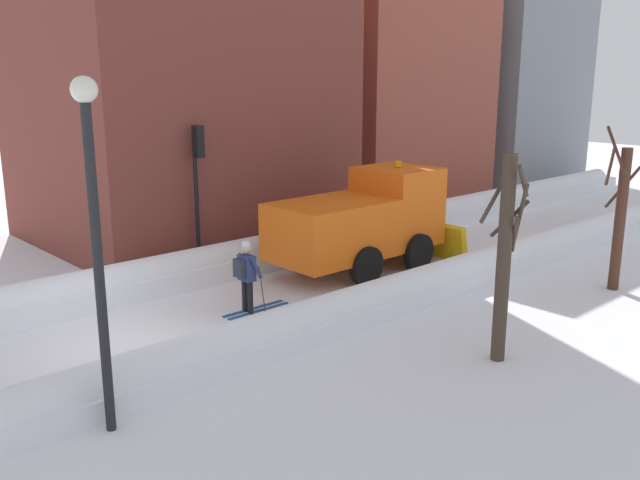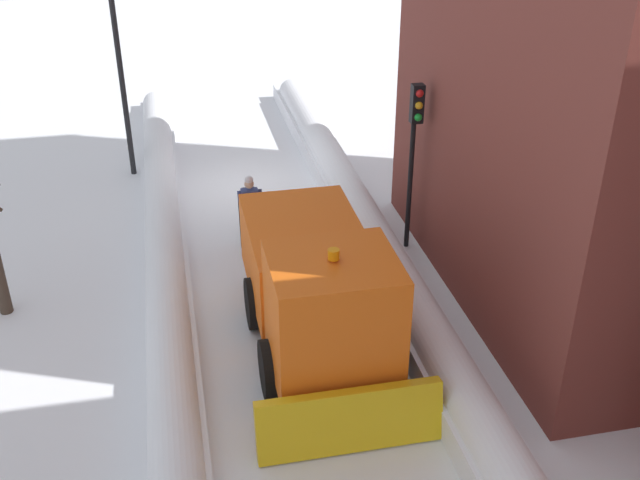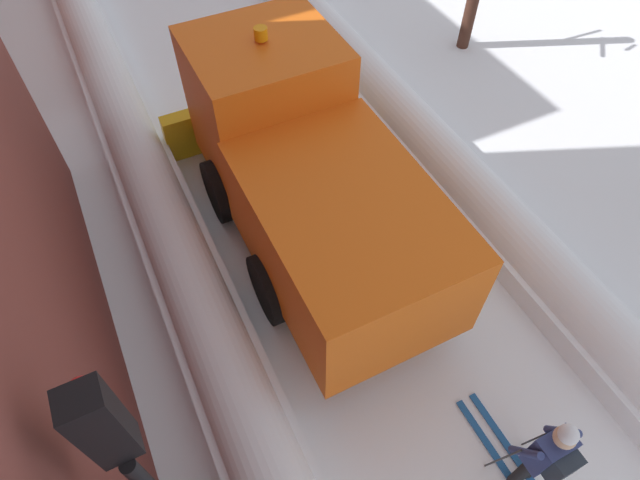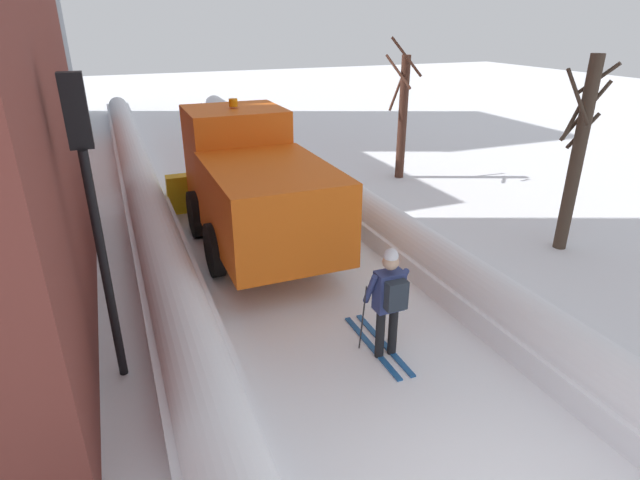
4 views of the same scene
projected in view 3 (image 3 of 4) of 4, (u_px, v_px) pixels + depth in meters
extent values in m
plane|color=white|center=(282.00, 156.00, 10.33)|extent=(80.00, 80.00, 0.00)
cube|color=white|center=(152.00, 188.00, 9.43)|extent=(1.10, 36.00, 0.56)
cylinder|color=white|center=(148.00, 177.00, 9.21)|extent=(0.90, 34.20, 0.90)
cube|color=white|center=(393.00, 112.00, 10.86)|extent=(1.10, 36.00, 0.41)
cylinder|color=white|center=(394.00, 104.00, 10.70)|extent=(0.90, 34.20, 0.90)
cube|color=orange|center=(345.00, 236.00, 7.33)|extent=(2.30, 3.40, 1.60)
cube|color=orange|center=(268.00, 106.00, 8.54)|extent=(2.20, 2.00, 2.30)
cube|color=black|center=(243.00, 48.00, 8.66)|extent=(1.85, 0.06, 1.01)
cube|color=gold|center=(246.00, 117.00, 10.23)|extent=(3.20, 0.46, 1.13)
cylinder|color=orange|center=(261.00, 33.00, 7.53)|extent=(0.20, 0.20, 0.18)
cylinder|color=black|center=(218.00, 191.00, 9.01)|extent=(0.25, 1.10, 1.10)
cylinder|color=black|center=(337.00, 151.00, 9.63)|extent=(0.25, 1.10, 1.10)
cylinder|color=black|center=(268.00, 289.00, 7.80)|extent=(0.25, 1.10, 1.10)
cylinder|color=black|center=(400.00, 235.00, 8.42)|extent=(0.25, 1.10, 1.10)
cylinder|color=black|center=(522.00, 473.00, 6.35)|extent=(0.14, 0.14, 0.82)
cylinder|color=black|center=(536.00, 464.00, 6.41)|extent=(0.14, 0.14, 0.82)
cube|color=navy|center=(549.00, 451.00, 5.81)|extent=(0.42, 0.26, 0.62)
cube|color=#262D38|center=(564.00, 468.00, 5.67)|extent=(0.32, 0.16, 0.44)
sphere|color=tan|center=(565.00, 438.00, 5.44)|extent=(0.24, 0.24, 0.24)
sphere|color=silver|center=(568.00, 434.00, 5.36)|extent=(0.22, 0.22, 0.22)
cylinder|color=navy|center=(526.00, 453.00, 5.77)|extent=(0.09, 0.33, 0.56)
cylinder|color=navy|center=(562.00, 431.00, 5.91)|extent=(0.09, 0.33, 0.56)
cube|color=#194C8C|center=(500.00, 463.00, 6.80)|extent=(0.09, 1.80, 0.03)
cube|color=#194C8C|center=(513.00, 455.00, 6.86)|extent=(0.09, 1.80, 0.03)
cylinder|color=#262628|center=(502.00, 459.00, 6.27)|extent=(0.02, 0.19, 1.19)
cylinder|color=#262628|center=(541.00, 436.00, 6.43)|extent=(0.02, 0.19, 1.19)
cube|color=black|center=(101.00, 425.00, 3.35)|extent=(0.28, 0.24, 0.90)
sphere|color=red|center=(82.00, 390.00, 3.20)|extent=(0.18, 0.18, 0.18)
sphere|color=gold|center=(97.00, 407.00, 3.42)|extent=(0.18, 0.18, 0.18)
sphere|color=green|center=(111.00, 422.00, 3.64)|extent=(0.18, 0.18, 0.18)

